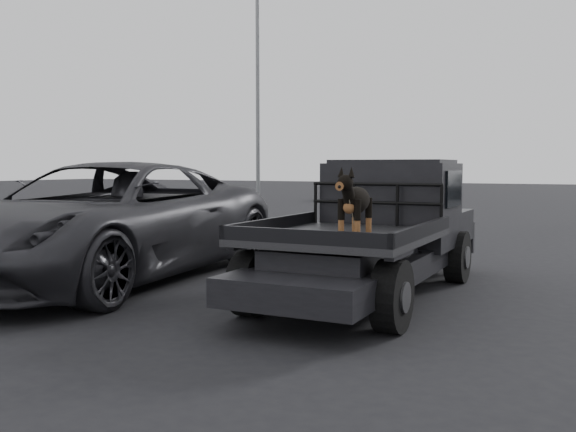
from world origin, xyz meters
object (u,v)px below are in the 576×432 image
at_px(flatbed_ute, 370,261).
at_px(parked_suv, 106,221).
at_px(floodlight_near, 258,50).
at_px(distant_car_a, 369,186).
at_px(dog, 355,206).

relative_size(flatbed_ute, parked_suv, 0.84).
relative_size(flatbed_ute, floodlight_near, 0.42).
bearing_deg(parked_suv, distant_car_a, 94.27).
bearing_deg(flatbed_ute, distant_car_a, 109.29).
bearing_deg(floodlight_near, dog, -58.27).
xyz_separation_m(flatbed_ute, floodlight_near, (-11.66, 17.90, 6.52)).
relative_size(distant_car_a, floodlight_near, 0.33).
distance_m(flatbed_ute, floodlight_near, 22.33).
relative_size(dog, distant_car_a, 0.17).
bearing_deg(floodlight_near, flatbed_ute, -56.91).
relative_size(parked_suv, floodlight_near, 0.50).
distance_m(flatbed_ute, distant_car_a, 24.09).
height_order(flatbed_ute, dog, dog).
relative_size(dog, floodlight_near, 0.06).
height_order(flatbed_ute, parked_suv, parked_suv).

